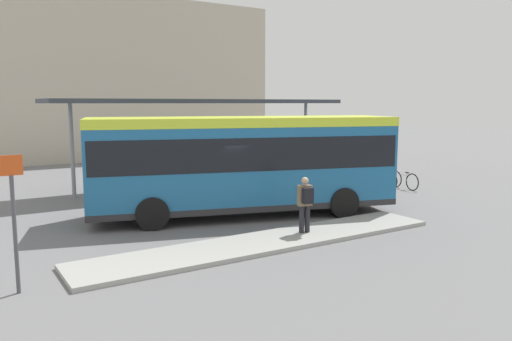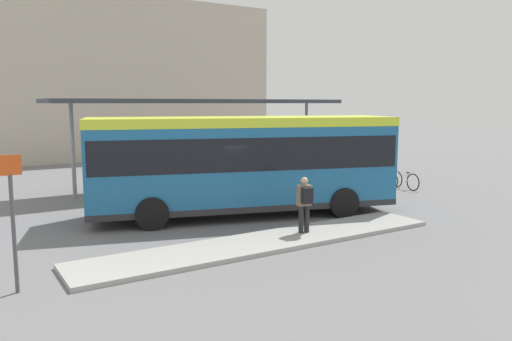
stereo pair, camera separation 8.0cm
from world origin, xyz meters
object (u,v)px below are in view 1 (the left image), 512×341
(bicycle_white, at_px, (404,180))
(platform_sign, at_px, (14,218))
(bicycle_blue, at_px, (374,176))
(potted_planter_near_shelter, at_px, (280,173))
(potted_planter_far_side, at_px, (337,169))
(bicycle_black, at_px, (386,179))
(city_bus, at_px, (244,159))
(pedestrian_waiting, at_px, (305,201))

(bicycle_white, height_order, platform_sign, platform_sign)
(bicycle_blue, bearing_deg, bicycle_white, 8.09)
(potted_planter_near_shelter, bearing_deg, potted_planter_far_side, -0.37)
(bicycle_black, height_order, platform_sign, platform_sign)
(bicycle_white, bearing_deg, bicycle_blue, 10.02)
(city_bus, distance_m, bicycle_black, 8.81)
(pedestrian_waiting, xyz_separation_m, platform_sign, (-7.51, -0.31, 0.52))
(bicycle_black, height_order, bicycle_blue, bicycle_blue)
(city_bus, bearing_deg, potted_planter_near_shelter, 58.88)
(bicycle_white, height_order, bicycle_blue, bicycle_white)
(potted_planter_near_shelter, distance_m, platform_sign, 13.74)
(bicycle_white, distance_m, potted_planter_near_shelter, 5.52)
(city_bus, xyz_separation_m, platform_sign, (-7.46, -3.65, -0.38))
(pedestrian_waiting, bearing_deg, bicycle_white, -51.70)
(city_bus, height_order, potted_planter_near_shelter, city_bus)
(bicycle_white, distance_m, bicycle_black, 0.88)
(city_bus, relative_size, potted_planter_far_side, 8.59)
(city_bus, relative_size, platform_sign, 3.74)
(bicycle_white, relative_size, platform_sign, 0.64)
(city_bus, xyz_separation_m, bicycle_blue, (8.59, 2.41, -1.58))
(bicycle_white, xyz_separation_m, bicycle_black, (-0.20, 0.86, -0.04))
(bicycle_black, bearing_deg, potted_planter_near_shelter, 73.47)
(bicycle_white, relative_size, bicycle_blue, 1.09)
(potted_planter_far_side, xyz_separation_m, platform_sign, (-14.91, -7.33, 0.92))
(bicycle_black, distance_m, bicycle_blue, 0.86)
(bicycle_blue, relative_size, potted_planter_near_shelter, 1.23)
(city_bus, distance_m, pedestrian_waiting, 3.46)
(bicycle_black, xyz_separation_m, potted_planter_far_side, (-1.07, 2.14, 0.29))
(potted_planter_near_shelter, bearing_deg, bicycle_white, -33.16)
(pedestrian_waiting, distance_m, platform_sign, 7.54)
(pedestrian_waiting, height_order, bicycle_black, pedestrian_waiting)
(potted_planter_far_side, distance_m, platform_sign, 16.65)
(bicycle_white, bearing_deg, platform_sign, 110.64)
(pedestrian_waiting, height_order, platform_sign, platform_sign)
(potted_planter_near_shelter, bearing_deg, bicycle_blue, -16.22)
(bicycle_white, xyz_separation_m, bicycle_blue, (-0.13, 1.71, -0.03))
(bicycle_white, height_order, potted_planter_far_side, potted_planter_far_side)
(pedestrian_waiting, xyz_separation_m, potted_planter_far_side, (7.40, 7.03, -0.41))
(bicycle_blue, relative_size, platform_sign, 0.59)
(potted_planter_far_side, bearing_deg, pedestrian_waiting, -136.49)
(platform_sign, bearing_deg, pedestrian_waiting, 2.34)
(bicycle_blue, xyz_separation_m, potted_planter_near_shelter, (-4.48, 1.30, 0.34))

